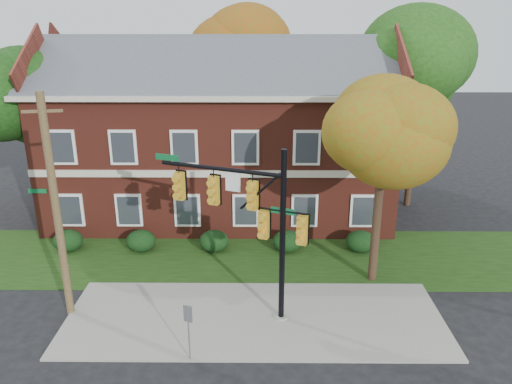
{
  "coord_description": "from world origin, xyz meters",
  "views": [
    {
      "loc": [
        0.17,
        -14.96,
        10.68
      ],
      "look_at": [
        0.04,
        3.0,
        4.32
      ],
      "focal_mm": 35.0,
      "sensor_mm": 36.0,
      "label": 1
    }
  ],
  "objects_px": {
    "tree_left_rear": "(30,98)",
    "utility_pole": "(56,209)",
    "apartment_building": "(220,126)",
    "hedge_far_right": "(360,241)",
    "hedge_far_left": "(68,240)",
    "tree_right_rear": "(429,66)",
    "traffic_signal": "(251,214)",
    "hedge_left": "(141,241)",
    "hedge_center": "(214,241)",
    "tree_near_right": "(392,127)",
    "hedge_right": "(287,241)",
    "sign_post": "(188,324)",
    "tree_far_rear": "(247,45)"
  },
  "relations": [
    {
      "from": "tree_right_rear",
      "to": "tree_far_rear",
      "type": "bearing_deg",
      "value": 145.0
    },
    {
      "from": "hedge_right",
      "to": "tree_near_right",
      "type": "distance_m",
      "value": 7.72
    },
    {
      "from": "apartment_building",
      "to": "traffic_signal",
      "type": "relative_size",
      "value": 2.88
    },
    {
      "from": "apartment_building",
      "to": "hedge_right",
      "type": "xyz_separation_m",
      "value": [
        3.5,
        -5.25,
        -4.46
      ]
    },
    {
      "from": "hedge_far_right",
      "to": "utility_pole",
      "type": "distance_m",
      "value": 13.66
    },
    {
      "from": "hedge_far_right",
      "to": "tree_right_rear",
      "type": "distance_m",
      "value": 10.66
    },
    {
      "from": "hedge_far_left",
      "to": "tree_near_right",
      "type": "bearing_deg",
      "value": -11.27
    },
    {
      "from": "tree_right_rear",
      "to": "hedge_left",
      "type": "bearing_deg",
      "value": -157.58
    },
    {
      "from": "hedge_left",
      "to": "traffic_signal",
      "type": "relative_size",
      "value": 0.21
    },
    {
      "from": "apartment_building",
      "to": "hedge_center",
      "type": "distance_m",
      "value": 6.89
    },
    {
      "from": "tree_left_rear",
      "to": "tree_near_right",
      "type": "bearing_deg",
      "value": -22.36
    },
    {
      "from": "tree_left_rear",
      "to": "utility_pole",
      "type": "bearing_deg",
      "value": -63.51
    },
    {
      "from": "tree_right_rear",
      "to": "hedge_far_right",
      "type": "bearing_deg",
      "value": -125.23
    },
    {
      "from": "hedge_left",
      "to": "utility_pole",
      "type": "distance_m",
      "value": 6.69
    },
    {
      "from": "hedge_far_right",
      "to": "tree_right_rear",
      "type": "height_order",
      "value": "tree_right_rear"
    },
    {
      "from": "apartment_building",
      "to": "hedge_far_right",
      "type": "distance_m",
      "value": 9.82
    },
    {
      "from": "apartment_building",
      "to": "hedge_center",
      "type": "bearing_deg",
      "value": -90.0
    },
    {
      "from": "hedge_center",
      "to": "utility_pole",
      "type": "distance_m",
      "value": 8.22
    },
    {
      "from": "hedge_left",
      "to": "hedge_center",
      "type": "distance_m",
      "value": 3.5
    },
    {
      "from": "tree_right_rear",
      "to": "traffic_signal",
      "type": "xyz_separation_m",
      "value": [
        -9.43,
        -11.41,
        -4.06
      ]
    },
    {
      "from": "hedge_far_left",
      "to": "tree_right_rear",
      "type": "relative_size",
      "value": 0.13
    },
    {
      "from": "tree_far_rear",
      "to": "utility_pole",
      "type": "relative_size",
      "value": 1.38
    },
    {
      "from": "apartment_building",
      "to": "tree_left_rear",
      "type": "xyz_separation_m",
      "value": [
        -9.73,
        -1.12,
        1.69
      ]
    },
    {
      "from": "hedge_left",
      "to": "tree_left_rear",
      "type": "relative_size",
      "value": 0.16
    },
    {
      "from": "tree_near_right",
      "to": "sign_post",
      "type": "height_order",
      "value": "tree_near_right"
    },
    {
      "from": "tree_left_rear",
      "to": "tree_far_rear",
      "type": "relative_size",
      "value": 0.77
    },
    {
      "from": "hedge_right",
      "to": "hedge_far_right",
      "type": "relative_size",
      "value": 1.0
    },
    {
      "from": "tree_near_right",
      "to": "hedge_far_left",
      "type": "bearing_deg",
      "value": 168.73
    },
    {
      "from": "apartment_building",
      "to": "utility_pole",
      "type": "bearing_deg",
      "value": -115.23
    },
    {
      "from": "hedge_right",
      "to": "hedge_far_right",
      "type": "bearing_deg",
      "value": 0.0
    },
    {
      "from": "tree_left_rear",
      "to": "apartment_building",
      "type": "bearing_deg",
      "value": 6.54
    },
    {
      "from": "hedge_center",
      "to": "tree_far_rear",
      "type": "height_order",
      "value": "tree_far_rear"
    },
    {
      "from": "hedge_center",
      "to": "tree_near_right",
      "type": "distance_m",
      "value": 9.9
    },
    {
      "from": "apartment_building",
      "to": "hedge_left",
      "type": "bearing_deg",
      "value": -123.67
    },
    {
      "from": "hedge_center",
      "to": "tree_right_rear",
      "type": "height_order",
      "value": "tree_right_rear"
    },
    {
      "from": "tree_right_rear",
      "to": "utility_pole",
      "type": "distance_m",
      "value": 20.31
    },
    {
      "from": "tree_near_right",
      "to": "utility_pole",
      "type": "bearing_deg",
      "value": -168.35
    },
    {
      "from": "hedge_left",
      "to": "traffic_signal",
      "type": "height_order",
      "value": "traffic_signal"
    },
    {
      "from": "apartment_building",
      "to": "tree_right_rear",
      "type": "height_order",
      "value": "tree_right_rear"
    },
    {
      "from": "hedge_left",
      "to": "apartment_building",
      "type": "bearing_deg",
      "value": 56.33
    },
    {
      "from": "hedge_left",
      "to": "tree_right_rear",
      "type": "xyz_separation_m",
      "value": [
        14.81,
        6.11,
        7.6
      ]
    },
    {
      "from": "hedge_left",
      "to": "tree_left_rear",
      "type": "bearing_deg",
      "value": 146.41
    },
    {
      "from": "hedge_center",
      "to": "apartment_building",
      "type": "bearing_deg",
      "value": 90.0
    },
    {
      "from": "tree_near_right",
      "to": "apartment_building",
      "type": "bearing_deg",
      "value": 131.77
    },
    {
      "from": "tree_right_rear",
      "to": "hedge_far_left",
      "type": "bearing_deg",
      "value": -161.55
    },
    {
      "from": "hedge_far_right",
      "to": "tree_near_right",
      "type": "xyz_separation_m",
      "value": [
        0.22,
        -2.83,
        6.14
      ]
    },
    {
      "from": "hedge_center",
      "to": "tree_left_rear",
      "type": "height_order",
      "value": "tree_left_rear"
    },
    {
      "from": "hedge_far_left",
      "to": "hedge_center",
      "type": "relative_size",
      "value": 1.0
    },
    {
      "from": "hedge_right",
      "to": "tree_near_right",
      "type": "height_order",
      "value": "tree_near_right"
    },
    {
      "from": "traffic_signal",
      "to": "sign_post",
      "type": "distance_m",
      "value": 4.33
    }
  ]
}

